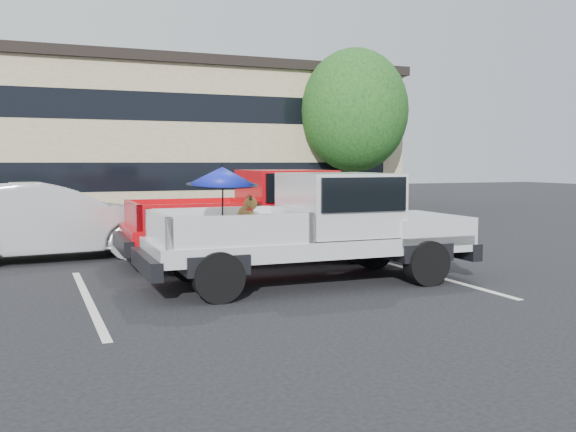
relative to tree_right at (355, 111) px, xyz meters
name	(u,v)px	position (x,y,z in m)	size (l,w,h in m)	color
ground	(326,311)	(-9.00, -16.00, -4.21)	(90.00, 90.00, 0.00)	black
stripe_left	(88,300)	(-12.00, -14.00, -4.21)	(0.12, 5.00, 0.01)	silver
stripe_right	(425,273)	(-6.00, -14.00, -4.21)	(0.12, 5.00, 0.01)	silver
motel_building	(164,137)	(-7.00, 4.99, -1.00)	(20.40, 8.40, 6.30)	tan
tree_right	(355,111)	(0.00, 0.00, 0.00)	(4.46, 4.46, 6.78)	#332114
tree_back	(229,116)	(-3.00, 8.00, 0.20)	(4.68, 4.68, 7.11)	#332114
silver_pickup	(325,221)	(-8.08, -14.05, -3.16)	(5.71, 2.17, 2.06)	black
red_pickup	(278,211)	(-7.96, -11.51, -3.17)	(5.80, 2.24, 1.90)	black
silver_sedan	(50,221)	(-12.35, -9.50, -3.39)	(1.72, 4.94, 1.63)	#B9BDC1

